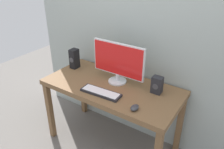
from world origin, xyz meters
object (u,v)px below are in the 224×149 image
(keyboard_primary, at_px, (101,93))
(speaker_right, at_px, (157,85))
(monitor, at_px, (118,62))
(mouse, at_px, (135,108))
(desk, at_px, (112,92))
(speaker_left, at_px, (74,59))

(keyboard_primary, relative_size, speaker_right, 2.44)
(monitor, xyz_separation_m, speaker_right, (0.41, 0.02, -0.14))
(mouse, bearing_deg, desk, 147.42)
(desk, xyz_separation_m, mouse, (0.37, -0.22, 0.10))
(keyboard_primary, bearing_deg, mouse, -6.25)
(speaker_right, relative_size, speaker_left, 0.74)
(speaker_right, bearing_deg, speaker_left, -178.79)
(speaker_right, bearing_deg, desk, -163.82)
(monitor, bearing_deg, speaker_right, 3.05)
(desk, height_order, mouse, mouse)
(desk, height_order, speaker_right, speaker_right)
(keyboard_primary, relative_size, speaker_left, 1.80)
(speaker_right, distance_m, speaker_left, 0.99)
(keyboard_primary, distance_m, mouse, 0.37)
(desk, xyz_separation_m, speaker_left, (-0.57, 0.10, 0.19))
(mouse, bearing_deg, speaker_right, 81.29)
(keyboard_primary, xyz_separation_m, mouse, (0.37, -0.04, 0.01))
(speaker_right, xyz_separation_m, speaker_left, (-0.98, -0.02, 0.03))
(mouse, relative_size, speaker_right, 0.59)
(speaker_left, bearing_deg, mouse, -18.78)
(keyboard_primary, xyz_separation_m, speaker_left, (-0.57, 0.28, 0.10))
(desk, bearing_deg, speaker_right, 16.18)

